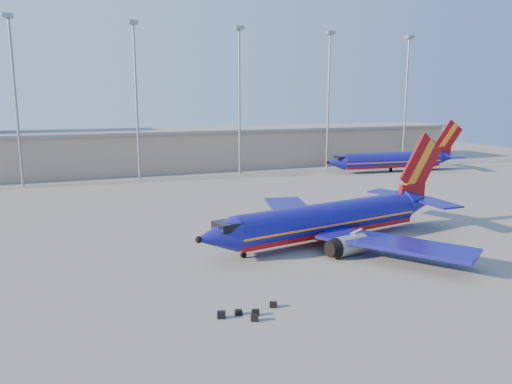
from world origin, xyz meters
The scene contains 6 objects.
ground centered at (0.00, 0.00, 0.00)m, with size 220.00×220.00×0.00m, color slate.
terminal_building centered at (10.00, 58.00, 4.32)m, with size 122.00×16.00×8.50m.
light_mast_row centered at (5.00, 46.00, 17.55)m, with size 101.60×1.60×28.65m.
aircraft_main centered at (7.94, -3.01, 2.38)m, with size 32.65×31.14×11.13m.
aircraft_second centered at (45.86, 36.88, 2.43)m, with size 31.23×12.12×10.58m.
luggage_pile centered at (-7.22, -17.16, 0.23)m, with size 4.78×2.16×0.52m.
Camera 1 is at (-18.77, -48.09, 15.18)m, focal length 35.00 mm.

